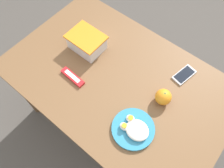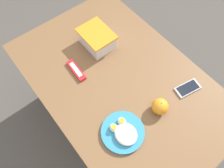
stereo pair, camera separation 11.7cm
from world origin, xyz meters
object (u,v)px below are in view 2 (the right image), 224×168
Objects in this scene: food_container at (97,40)px; rice_plate at (123,132)px; orange_fruit at (160,106)px; candy_bar at (76,70)px; cell_phone at (188,88)px.

rice_plate is at bearing -24.05° from food_container.
orange_fruit reaches higher than candy_bar.
orange_fruit is 0.51m from candy_bar.
cell_phone is (0.03, 0.44, -0.01)m from rice_plate.
orange_fruit is 0.23m from rice_plate.
candy_bar is 0.64m from cell_phone.
rice_plate is 1.38× the size of candy_bar.
rice_plate reaches higher than candy_bar.
food_container is 2.41× the size of orange_fruit.
orange_fruit is 0.57× the size of cell_phone.
rice_plate is 1.44× the size of cell_phone.
food_container is at bearing 110.82° from candy_bar.
cell_phone is at bearing 19.93° from food_container.
cell_phone is at bearing 86.84° from orange_fruit.
cell_phone is at bearing 40.92° from candy_bar.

